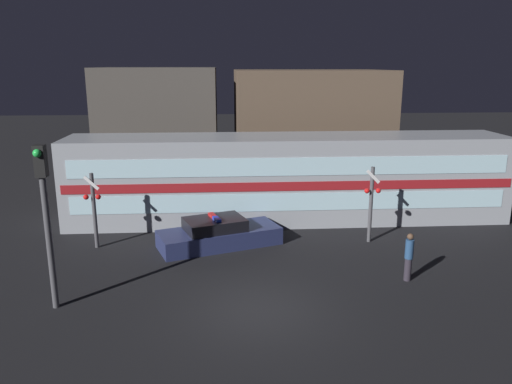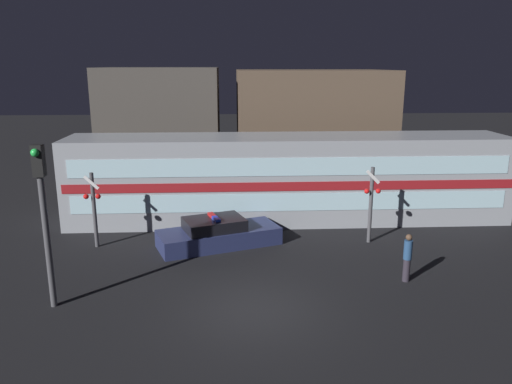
% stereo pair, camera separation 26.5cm
% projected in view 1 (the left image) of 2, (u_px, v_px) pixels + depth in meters
% --- Properties ---
extents(ground_plane, '(120.00, 120.00, 0.00)m').
position_uv_depth(ground_plane, '(258.00, 310.00, 14.70)').
color(ground_plane, black).
extents(train, '(19.85, 3.15, 3.89)m').
position_uv_depth(train, '(288.00, 178.00, 22.89)').
color(train, '#999EA5').
rests_on(train, ground_plane).
extents(police_car, '(5.09, 3.28, 1.27)m').
position_uv_depth(police_car, '(218.00, 234.00, 19.79)').
color(police_car, navy).
rests_on(police_car, ground_plane).
extents(pedestrian, '(0.28, 0.28, 1.65)m').
position_uv_depth(pedestrian, '(409.00, 257.00, 16.50)').
color(pedestrian, '#2D2833').
rests_on(pedestrian, ground_plane).
extents(crossing_signal_near, '(0.66, 0.32, 3.11)m').
position_uv_depth(crossing_signal_near, '(371.00, 201.00, 19.92)').
color(crossing_signal_near, '#4C4C51').
rests_on(crossing_signal_near, ground_plane).
extents(crossing_signal_far, '(0.66, 0.32, 3.00)m').
position_uv_depth(crossing_signal_far, '(94.00, 207.00, 19.29)').
color(crossing_signal_far, '#4C4C51').
rests_on(crossing_signal_far, ground_plane).
extents(traffic_light_corner, '(0.30, 0.46, 4.88)m').
position_uv_depth(traffic_light_corner, '(46.00, 211.00, 14.11)').
color(traffic_light_corner, '#4C4C51').
rests_on(traffic_light_corner, ground_plane).
extents(building_left, '(6.85, 5.89, 6.85)m').
position_uv_depth(building_left, '(160.00, 126.00, 30.10)').
color(building_left, '#47423D').
rests_on(building_left, ground_plane).
extents(building_center, '(8.82, 6.73, 6.71)m').
position_uv_depth(building_center, '(309.00, 127.00, 30.11)').
color(building_center, brown).
rests_on(building_center, ground_plane).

